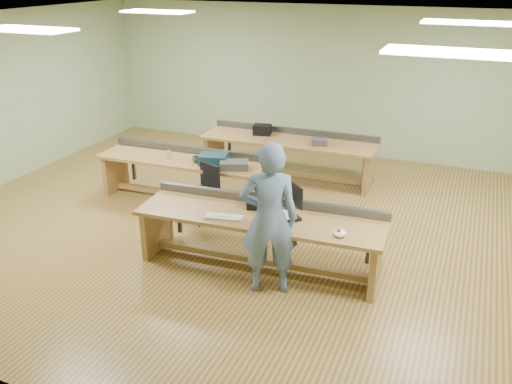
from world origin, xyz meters
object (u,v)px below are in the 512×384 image
at_px(laptop_base, 285,216).
at_px(drinks_can, 169,154).
at_px(workbench_front, 261,227).
at_px(parts_bin_grey, 234,165).
at_px(workbench_back, 289,149).
at_px(parts_bin_teal, 213,159).
at_px(workbench_mid, 183,169).
at_px(camera_bag, 258,202).
at_px(person, 269,219).
at_px(mug, 196,159).
at_px(task_chair, 204,200).

bearing_deg(laptop_base, drinks_can, -167.42).
relative_size(workbench_front, parts_bin_grey, 7.37).
relative_size(workbench_front, workbench_back, 1.01).
relative_size(parts_bin_teal, drinks_can, 3.54).
height_order(workbench_mid, camera_bag, camera_bag).
distance_m(person, mug, 2.81).
height_order(workbench_front, parts_bin_grey, parts_bin_grey).
height_order(workbench_front, laptop_base, workbench_front).
distance_m(workbench_front, drinks_can, 2.69).
bearing_deg(mug, task_chair, -52.75).
bearing_deg(person, parts_bin_teal, -71.66).
distance_m(laptop_base, drinks_can, 2.93).
bearing_deg(workbench_mid, workbench_front, -39.18).
bearing_deg(workbench_front, person, -61.59).
height_order(parts_bin_grey, mug, parts_bin_grey).
height_order(person, task_chair, person).
bearing_deg(camera_bag, parts_bin_teal, 119.42).
bearing_deg(task_chair, person, -21.26).
xyz_separation_m(parts_bin_grey, drinks_can, (-1.22, 0.06, 0.00)).
xyz_separation_m(workbench_mid, person, (2.32, -2.03, 0.40)).
xyz_separation_m(person, mug, (-2.02, 1.94, -0.16)).
relative_size(workbench_front, person, 1.71).
xyz_separation_m(laptop_base, camera_bag, (-0.42, 0.13, 0.07)).
distance_m(parts_bin_grey, mug, 0.70).
xyz_separation_m(workbench_mid, drinks_can, (-0.22, -0.07, 0.26)).
bearing_deg(workbench_front, laptop_base, 1.58).
height_order(camera_bag, mug, camera_bag).
xyz_separation_m(camera_bag, parts_bin_grey, (-0.91, 1.25, -0.03)).
distance_m(person, drinks_can, 3.21).
bearing_deg(laptop_base, camera_bag, -155.40).
bearing_deg(workbench_front, task_chair, 140.96).
distance_m(workbench_back, parts_bin_grey, 1.85).
distance_m(workbench_mid, parts_bin_teal, 0.65).
height_order(parts_bin_teal, mug, parts_bin_teal).
relative_size(parts_bin_grey, mug, 3.63).
relative_size(person, laptop_base, 5.21).
height_order(camera_bag, task_chair, camera_bag).
height_order(workbench_mid, mug, workbench_mid).
xyz_separation_m(camera_bag, task_chair, (-1.25, 0.81, -0.52)).
distance_m(workbench_mid, drinks_can, 0.34).
distance_m(workbench_front, person, 0.70).
xyz_separation_m(laptop_base, drinks_can, (-2.55, 1.44, 0.04)).
xyz_separation_m(workbench_back, camera_bag, (0.64, -3.06, 0.28)).
distance_m(workbench_front, parts_bin_grey, 1.75).
relative_size(person, parts_bin_grey, 4.31).
xyz_separation_m(workbench_front, drinks_can, (-2.23, 1.47, 0.25)).
relative_size(workbench_back, drinks_can, 26.22).
relative_size(person, parts_bin_teal, 4.37).
height_order(laptop_base, mug, mug).
height_order(workbench_front, person, person).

